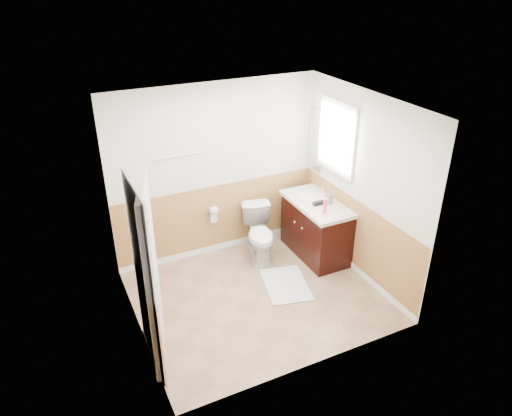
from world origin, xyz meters
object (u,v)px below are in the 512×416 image
vanity_cabinet (316,230)px  soap_dispenser (329,197)px  bath_mat (286,285)px  lotion_bottle (325,206)px  toilet (260,234)px

vanity_cabinet → soap_dispenser: size_ratio=5.57×
bath_mat → lotion_bottle: size_ratio=3.64×
vanity_cabinet → toilet: bearing=159.8°
vanity_cabinet → soap_dispenser: 0.57m
vanity_cabinet → lotion_bottle: lotion_bottle is taller
toilet → soap_dispenser: size_ratio=3.80×
toilet → bath_mat: 0.87m
toilet → vanity_cabinet: (0.76, -0.28, 0.02)m
toilet → lotion_bottle: (0.66, -0.61, 0.58)m
toilet → soap_dispenser: soap_dispenser is taller
toilet → soap_dispenser: (0.88, -0.37, 0.57)m
toilet → bath_mat: size_ratio=0.94×
vanity_cabinet → soap_dispenser: bearing=-37.2°
toilet → vanity_cabinet: bearing=-6.1°
lotion_bottle → vanity_cabinet: bearing=73.1°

